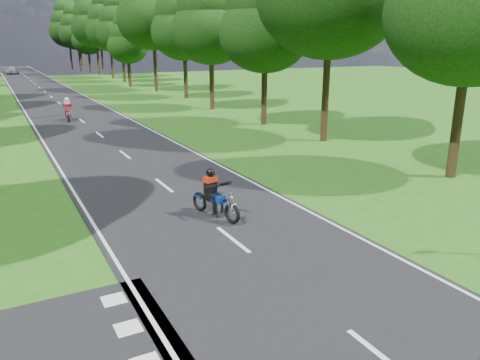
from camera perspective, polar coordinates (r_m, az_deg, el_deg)
ground at (r=11.93m, az=3.57°, el=-10.73°), size 160.00×160.00×0.00m
main_road at (r=59.54m, az=-22.70°, el=9.90°), size 7.00×140.00×0.02m
road_markings at (r=57.67m, az=-22.64°, el=9.75°), size 7.40×140.00×0.01m
treeline at (r=69.51m, az=-23.16°, el=17.45°), size 40.00×115.35×14.78m
rider_near_blue at (r=14.93m, az=-3.05°, el=-1.65°), size 1.14×2.01×1.59m
rider_far_red at (r=36.26m, az=-20.27°, el=8.11°), size 0.91×2.05×1.65m
distant_car at (r=95.92m, az=-26.02°, el=11.96°), size 2.65×4.57×1.46m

